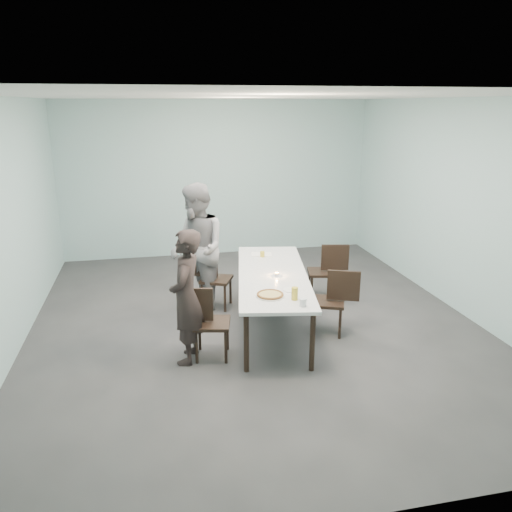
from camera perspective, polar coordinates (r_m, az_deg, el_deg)
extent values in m
plane|color=#333335|center=(6.98, -0.18, -7.63)|extent=(7.00, 7.00, 0.00)
cube|color=#9EC4C7|center=(9.90, -4.42, 8.75)|extent=(6.00, 0.02, 3.00)
cube|color=#9EC4C7|center=(3.32, 12.48, -8.49)|extent=(6.00, 0.02, 3.00)
cube|color=#9EC4C7|center=(6.59, -26.67, 2.82)|extent=(0.02, 7.00, 3.00)
cube|color=#9EC4C7|center=(7.69, 22.35, 5.15)|extent=(0.02, 7.00, 3.00)
cube|color=white|center=(6.35, -0.20, 17.81)|extent=(6.00, 7.00, 0.02)
cube|color=white|center=(6.64, 1.91, -2.18)|extent=(1.34, 2.72, 0.04)
cylinder|color=black|center=(5.65, -1.11, -9.90)|extent=(0.06, 0.06, 0.71)
cylinder|color=black|center=(7.90, -1.37, -1.88)|extent=(0.06, 0.06, 0.71)
cylinder|color=black|center=(5.70, 6.46, -9.73)|extent=(0.06, 0.06, 0.71)
cylinder|color=black|center=(7.94, 3.98, -1.82)|extent=(0.06, 0.06, 0.71)
cube|color=black|center=(5.96, -5.07, -7.67)|extent=(0.50, 0.50, 0.04)
cube|color=black|center=(5.88, -6.98, -5.52)|extent=(0.42, 0.13, 0.40)
cylinder|color=black|center=(5.92, -6.81, -10.31)|extent=(0.04, 0.04, 0.41)
cylinder|color=black|center=(6.22, -6.46, -8.88)|extent=(0.04, 0.04, 0.41)
cylinder|color=black|center=(5.89, -3.47, -10.36)|extent=(0.04, 0.04, 0.41)
cylinder|color=black|center=(6.19, -3.30, -8.92)|extent=(0.04, 0.04, 0.41)
cube|color=black|center=(7.38, -4.56, -2.68)|extent=(0.55, 0.55, 0.04)
cube|color=black|center=(7.36, -6.03, -0.82)|extent=(0.40, 0.20, 0.40)
cylinder|color=black|center=(7.36, -6.15, -4.68)|extent=(0.04, 0.04, 0.41)
cylinder|color=black|center=(7.66, -5.42, -3.76)|extent=(0.04, 0.04, 0.41)
cylinder|color=black|center=(7.27, -3.57, -4.88)|extent=(0.04, 0.04, 0.41)
cylinder|color=black|center=(7.58, -2.94, -3.95)|extent=(0.04, 0.04, 0.41)
cube|color=black|center=(6.61, 8.22, -5.21)|extent=(0.55, 0.55, 0.04)
cube|color=black|center=(6.53, 9.98, -3.34)|extent=(0.40, 0.20, 0.40)
cylinder|color=black|center=(6.85, 9.63, -6.50)|extent=(0.04, 0.04, 0.41)
cylinder|color=black|center=(6.54, 9.58, -7.67)|extent=(0.04, 0.04, 0.41)
cylinder|color=black|center=(6.86, 6.77, -6.34)|extent=(0.04, 0.04, 0.41)
cylinder|color=black|center=(6.55, 6.58, -7.51)|extent=(0.04, 0.04, 0.41)
cube|color=black|center=(7.74, 7.55, -1.85)|extent=(0.50, 0.50, 0.04)
cube|color=black|center=(7.69, 9.02, -0.15)|extent=(0.42, 0.12, 0.40)
cylinder|color=black|center=(7.99, 8.53, -2.98)|extent=(0.04, 0.04, 0.41)
cylinder|color=black|center=(7.68, 8.91, -3.84)|extent=(0.04, 0.04, 0.41)
cylinder|color=black|center=(7.95, 6.11, -3.00)|extent=(0.04, 0.04, 0.41)
cylinder|color=black|center=(7.63, 6.38, -3.87)|extent=(0.04, 0.04, 0.41)
imported|color=black|center=(5.77, -7.97, -4.67)|extent=(0.53, 0.66, 1.59)
imported|color=gray|center=(7.15, -6.72, 0.82)|extent=(0.90, 1.05, 1.87)
cylinder|color=white|center=(5.86, 1.63, -4.57)|extent=(0.34, 0.34, 0.01)
cylinder|color=#CEC075|center=(5.85, 1.63, -4.44)|extent=(0.30, 0.30, 0.01)
torus|color=brown|center=(5.85, 1.63, -4.40)|extent=(0.32, 0.32, 0.03)
cylinder|color=white|center=(6.06, 3.95, -3.88)|extent=(0.18, 0.18, 0.01)
cylinder|color=gold|center=(5.75, 4.44, -4.30)|extent=(0.08, 0.08, 0.15)
cylinder|color=silver|center=(5.59, 5.38, -5.28)|extent=(0.08, 0.08, 0.09)
cylinder|color=silver|center=(6.54, 2.37, -2.15)|extent=(0.06, 0.06, 0.03)
cylinder|color=orange|center=(6.53, 2.37, -1.95)|extent=(0.04, 0.04, 0.01)
cylinder|color=gold|center=(7.35, 0.73, 0.22)|extent=(0.07, 0.07, 0.08)
cube|color=silver|center=(7.47, 0.63, 0.20)|extent=(0.33, 0.27, 0.01)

